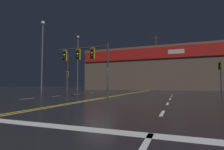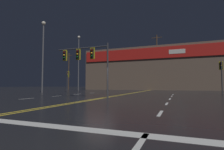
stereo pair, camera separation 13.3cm
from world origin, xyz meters
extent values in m
plane|color=black|center=(0.00, 0.00, 0.00)|extent=(200.00, 200.00, 0.00)
cube|color=gold|center=(-0.15, 0.00, 0.00)|extent=(0.12, 60.00, 0.01)
cube|color=gold|center=(0.15, 0.00, 0.00)|extent=(0.12, 60.00, 0.01)
cube|color=silver|center=(-5.18, -1.80, 0.00)|extent=(0.12, 1.40, 0.01)
cube|color=silver|center=(-5.18, 1.80, 0.00)|extent=(0.12, 1.40, 0.01)
cube|color=silver|center=(-5.18, 5.40, 0.00)|extent=(0.12, 1.40, 0.01)
cube|color=silver|center=(-5.18, 9.00, 0.00)|extent=(0.12, 1.40, 0.01)
cube|color=silver|center=(5.18, -9.00, 0.00)|extent=(0.12, 1.40, 0.01)
cube|color=silver|center=(5.18, -5.40, 0.00)|extent=(0.12, 1.40, 0.01)
cube|color=silver|center=(5.18, -1.80, 0.00)|extent=(0.12, 1.40, 0.01)
cube|color=silver|center=(5.18, 1.80, 0.00)|extent=(0.12, 1.40, 0.01)
cube|color=silver|center=(5.18, 5.40, 0.00)|extent=(0.12, 1.40, 0.01)
cube|color=silver|center=(5.18, 9.00, 0.00)|extent=(0.12, 1.40, 0.01)
cube|color=silver|center=(5.18, -8.47, 0.00)|extent=(9.94, 0.40, 0.01)
cylinder|color=#38383D|center=(0.33, 1.23, 2.29)|extent=(0.14, 0.14, 4.58)
cylinder|color=#38383D|center=(-2.15, 1.23, 4.33)|extent=(4.96, 0.10, 0.10)
cube|color=black|center=(-1.09, 1.23, 3.79)|extent=(0.28, 0.24, 0.84)
cube|color=gold|center=(-1.09, 1.23, 3.79)|extent=(0.42, 0.08, 0.99)
sphere|color=#500705|center=(-1.09, 1.07, 4.04)|extent=(0.17, 0.17, 0.17)
sphere|color=orange|center=(-1.09, 1.07, 3.79)|extent=(0.17, 0.17, 0.17)
sphere|color=#084513|center=(-1.09, 1.07, 3.54)|extent=(0.17, 0.17, 0.17)
cube|color=black|center=(-2.50, 1.23, 3.79)|extent=(0.28, 0.24, 0.84)
cube|color=gold|center=(-2.50, 1.23, 3.79)|extent=(0.42, 0.08, 0.99)
sphere|color=#500705|center=(-2.50, 1.07, 4.04)|extent=(0.17, 0.17, 0.17)
sphere|color=orange|center=(-2.50, 1.07, 3.79)|extent=(0.17, 0.17, 0.17)
sphere|color=#084513|center=(-2.50, 1.07, 3.54)|extent=(0.17, 0.17, 0.17)
cube|color=black|center=(-3.92, 1.23, 3.79)|extent=(0.28, 0.24, 0.84)
cube|color=gold|center=(-3.92, 1.23, 3.79)|extent=(0.42, 0.08, 0.99)
sphere|color=#500705|center=(-3.92, 1.07, 4.04)|extent=(0.17, 0.17, 0.17)
sphere|color=orange|center=(-3.92, 1.07, 3.79)|extent=(0.17, 0.17, 0.17)
sphere|color=#084513|center=(-3.92, 1.07, 3.54)|extent=(0.17, 0.17, 0.17)
cylinder|color=#38383D|center=(-11.26, 11.92, 1.67)|extent=(0.13, 0.13, 3.35)
cube|color=black|center=(-11.26, 12.10, 2.88)|extent=(0.28, 0.24, 0.84)
cube|color=gold|center=(-11.26, 12.10, 2.88)|extent=(0.42, 0.08, 0.99)
sphere|color=#500705|center=(-11.26, 11.94, 3.13)|extent=(0.17, 0.17, 0.17)
sphere|color=orange|center=(-11.26, 11.94, 2.88)|extent=(0.17, 0.17, 0.17)
sphere|color=#084513|center=(-11.26, 11.94, 2.62)|extent=(0.17, 0.17, 0.17)
cylinder|color=#38383D|center=(10.51, 11.35, 1.91)|extent=(0.13, 0.13, 3.82)
cube|color=black|center=(10.51, 11.53, 3.35)|extent=(0.28, 0.24, 0.84)
cube|color=gold|center=(10.51, 11.53, 3.35)|extent=(0.42, 0.08, 0.99)
sphere|color=#500705|center=(10.51, 11.37, 3.60)|extent=(0.17, 0.17, 0.17)
sphere|color=orange|center=(10.51, 11.37, 3.35)|extent=(0.17, 0.17, 0.17)
sphere|color=#084513|center=(10.51, 11.37, 3.10)|extent=(0.17, 0.17, 0.17)
cylinder|color=#59595E|center=(-13.33, 18.63, 5.42)|extent=(0.20, 0.20, 10.83)
sphere|color=silver|center=(-13.33, 18.63, 11.00)|extent=(0.56, 0.56, 0.56)
cylinder|color=#59595E|center=(-11.90, 7.04, 4.83)|extent=(0.20, 0.20, 9.66)
sphere|color=silver|center=(-11.90, 7.04, 9.83)|extent=(0.56, 0.56, 0.56)
cube|color=brown|center=(0.00, 31.19, 4.87)|extent=(31.92, 10.00, 9.74)
cube|color=red|center=(0.00, 26.09, 8.03)|extent=(31.28, 0.20, 2.43)
cube|color=white|center=(5.59, 26.04, 8.03)|extent=(3.20, 0.16, 0.90)
cylinder|color=#4C3828|center=(-21.61, 27.06, 4.82)|extent=(0.26, 0.26, 9.64)
cube|color=#4C3828|center=(-21.61, 27.06, 9.04)|extent=(2.20, 0.12, 0.12)
cylinder|color=#4C3828|center=(1.42, 27.06, 6.11)|extent=(0.26, 0.26, 12.22)
cube|color=#4C3828|center=(1.42, 27.06, 11.62)|extent=(2.20, 0.12, 0.12)
camera|label=1|loc=(5.73, -12.15, 1.03)|focal=28.00mm
camera|label=2|loc=(5.85, -12.11, 1.03)|focal=28.00mm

